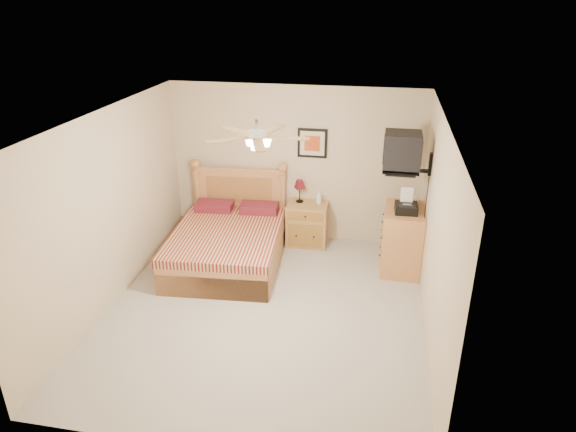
# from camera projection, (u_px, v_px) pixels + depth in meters

# --- Properties ---
(floor) EXTENTS (4.50, 4.50, 0.00)m
(floor) POSITION_uv_depth(u_px,v_px,m) (265.00, 310.00, 6.63)
(floor) COLOR #A59F95
(floor) RESTS_ON ground
(ceiling) EXTENTS (4.00, 4.50, 0.04)m
(ceiling) POSITION_uv_depth(u_px,v_px,m) (261.00, 119.00, 5.61)
(ceiling) COLOR white
(ceiling) RESTS_ON ground
(wall_back) EXTENTS (4.00, 0.04, 2.50)m
(wall_back) POSITION_uv_depth(u_px,v_px,m) (295.00, 165.00, 8.14)
(wall_back) COLOR #C9B594
(wall_back) RESTS_ON ground
(wall_front) EXTENTS (4.00, 0.04, 2.50)m
(wall_front) POSITION_uv_depth(u_px,v_px,m) (199.00, 338.00, 4.10)
(wall_front) COLOR #C9B594
(wall_front) RESTS_ON ground
(wall_left) EXTENTS (0.04, 4.50, 2.50)m
(wall_left) POSITION_uv_depth(u_px,v_px,m) (108.00, 211.00, 6.46)
(wall_left) COLOR #C9B594
(wall_left) RESTS_ON ground
(wall_right) EXTENTS (0.04, 4.50, 2.50)m
(wall_right) POSITION_uv_depth(u_px,v_px,m) (436.00, 236.00, 5.78)
(wall_right) COLOR #C9B594
(wall_right) RESTS_ON ground
(bed) EXTENTS (1.67, 2.11, 1.30)m
(bed) POSITION_uv_depth(u_px,v_px,m) (226.00, 224.00, 7.51)
(bed) COLOR #A55E31
(bed) RESTS_ON ground
(nightstand) EXTENTS (0.64, 0.49, 0.69)m
(nightstand) POSITION_uv_depth(u_px,v_px,m) (307.00, 224.00, 8.25)
(nightstand) COLOR #A26B44
(nightstand) RESTS_ON ground
(table_lamp) EXTENTS (0.24, 0.24, 0.37)m
(table_lamp) POSITION_uv_depth(u_px,v_px,m) (300.00, 191.00, 8.13)
(table_lamp) COLOR maroon
(table_lamp) RESTS_ON nightstand
(lotion_bottle) EXTENTS (0.11, 0.11, 0.23)m
(lotion_bottle) POSITION_uv_depth(u_px,v_px,m) (319.00, 197.00, 8.07)
(lotion_bottle) COLOR white
(lotion_bottle) RESTS_ON nightstand
(framed_picture) EXTENTS (0.46, 0.04, 0.46)m
(framed_picture) POSITION_uv_depth(u_px,v_px,m) (312.00, 143.00, 7.93)
(framed_picture) COLOR black
(framed_picture) RESTS_ON wall_back
(dresser) EXTENTS (0.59, 0.83, 0.95)m
(dresser) POSITION_uv_depth(u_px,v_px,m) (403.00, 239.00, 7.45)
(dresser) COLOR #B97545
(dresser) RESTS_ON ground
(fax_machine) EXTENTS (0.32, 0.34, 0.33)m
(fax_machine) POSITION_uv_depth(u_px,v_px,m) (407.00, 201.00, 7.09)
(fax_machine) COLOR black
(fax_machine) RESTS_ON dresser
(magazine_lower) EXTENTS (0.23, 0.31, 0.03)m
(magazine_lower) POSITION_uv_depth(u_px,v_px,m) (401.00, 201.00, 7.50)
(magazine_lower) COLOR #AA9D89
(magazine_lower) RESTS_ON dresser
(magazine_upper) EXTENTS (0.21, 0.28, 0.02)m
(magazine_upper) POSITION_uv_depth(u_px,v_px,m) (404.00, 200.00, 7.48)
(magazine_upper) COLOR gray
(magazine_upper) RESTS_ON magazine_lower
(wall_tv) EXTENTS (0.56, 0.46, 0.58)m
(wall_tv) POSITION_uv_depth(u_px,v_px,m) (414.00, 153.00, 6.80)
(wall_tv) COLOR black
(wall_tv) RESTS_ON wall_right
(ceiling_fan) EXTENTS (1.14, 1.14, 0.28)m
(ceiling_fan) POSITION_uv_depth(u_px,v_px,m) (257.00, 136.00, 5.49)
(ceiling_fan) COLOR white
(ceiling_fan) RESTS_ON ceiling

